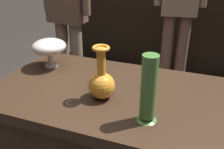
# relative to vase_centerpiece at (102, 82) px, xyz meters

# --- Properties ---
(back_display_shelf) EXTENTS (2.60, 0.40, 0.99)m
(back_display_shelf) POSITION_rel_vase_centerpiece_xyz_m (0.07, 2.27, -0.38)
(back_display_shelf) COLOR black
(back_display_shelf) RESTS_ON ground_plane
(vase_centerpiece) EXTENTS (0.11, 0.11, 0.23)m
(vase_centerpiece) POSITION_rel_vase_centerpiece_xyz_m (0.00, 0.00, 0.00)
(vase_centerpiece) COLOR orange
(vase_centerpiece) RESTS_ON display_plinth
(vase_tall_behind) EXTENTS (0.08, 0.08, 0.26)m
(vase_tall_behind) POSITION_rel_vase_centerpiece_xyz_m (0.22, -0.09, 0.05)
(vase_tall_behind) COLOR #477A38
(vase_tall_behind) RESTS_ON display_plinth
(vase_left_accent) EXTENTS (0.18, 0.18, 0.15)m
(vase_left_accent) POSITION_rel_vase_centerpiece_xyz_m (-0.39, 0.21, 0.04)
(vase_left_accent) COLOR silver
(vase_left_accent) RESTS_ON display_plinth
(visitor_near_left) EXTENTS (0.47, 0.21, 1.63)m
(visitor_near_left) POSITION_rel_vase_centerpiece_xyz_m (-0.77, 1.06, 0.09)
(visitor_near_left) COLOR #846B56
(visitor_near_left) RESTS_ON ground_plane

